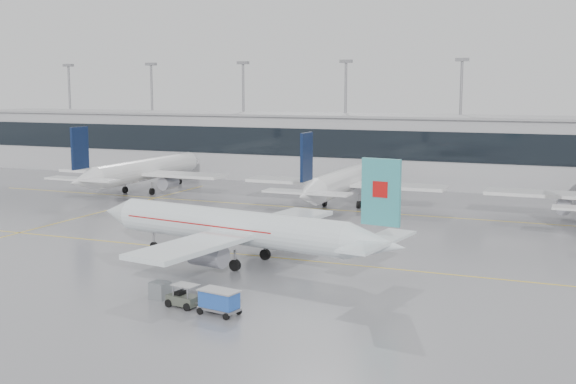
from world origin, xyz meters
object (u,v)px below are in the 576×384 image
at_px(air_canada_jet, 240,228).
at_px(baggage_cart, 219,300).
at_px(gse_unit, 160,290).
at_px(baggage_tug, 183,299).

distance_m(air_canada_jet, baggage_cart, 16.40).
bearing_deg(air_canada_jet, gse_unit, 95.87).
bearing_deg(gse_unit, air_canada_jet, 94.80).
relative_size(air_canada_jet, baggage_tug, 9.16).
bearing_deg(baggage_tug, baggage_cart, 0.00).
height_order(air_canada_jet, baggage_tug, air_canada_jet).
xyz_separation_m(air_canada_jet, gse_unit, (-0.83, -13.37, -2.84)).
xyz_separation_m(baggage_tug, gse_unit, (-2.93, 1.21, 0.06)).
bearing_deg(gse_unit, baggage_tug, -14.10).
bearing_deg(baggage_tug, gse_unit, 167.74).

